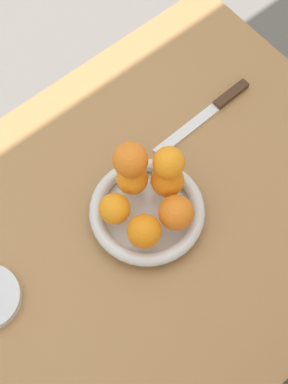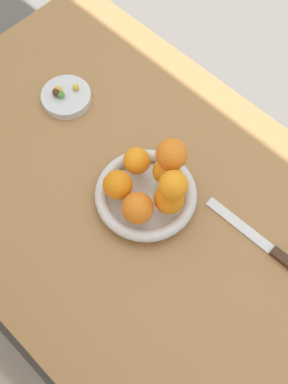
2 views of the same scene
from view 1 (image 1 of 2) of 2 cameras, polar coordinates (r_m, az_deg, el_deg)
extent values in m
plane|color=slate|center=(1.84, -1.26, -12.62)|extent=(6.00, 6.00, 0.00)
cube|color=#9E7042|center=(1.15, -1.99, -5.06)|extent=(1.10, 0.76, 0.04)
cylinder|color=#9E7042|center=(1.74, 4.45, 8.36)|extent=(0.05, 0.05, 0.70)
cylinder|color=silver|center=(1.14, 0.29, -2.23)|extent=(0.18, 0.18, 0.01)
torus|color=silver|center=(1.12, 0.30, -1.84)|extent=(0.22, 0.22, 0.03)
sphere|color=orange|center=(1.06, 0.02, -3.82)|extent=(0.06, 0.06, 0.06)
sphere|color=orange|center=(1.07, 3.13, -2.00)|extent=(0.07, 0.07, 0.07)
sphere|color=orange|center=(1.10, 2.28, 1.15)|extent=(0.06, 0.06, 0.06)
sphere|color=orange|center=(1.10, -1.15, 1.27)|extent=(0.06, 0.06, 0.06)
sphere|color=orange|center=(1.08, -2.86, -1.62)|extent=(0.06, 0.06, 0.06)
sphere|color=orange|center=(1.05, -1.34, 3.16)|extent=(0.07, 0.07, 0.07)
sphere|color=orange|center=(1.05, 2.42, 2.89)|extent=(0.06, 0.06, 0.06)
cube|color=#3F2819|center=(1.29, 8.43, 9.35)|extent=(0.09, 0.02, 0.01)
cube|color=silver|center=(1.24, 4.15, 6.02)|extent=(0.17, 0.03, 0.01)
camera|label=2|loc=(0.61, 61.22, 30.07)|focal=45.00mm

